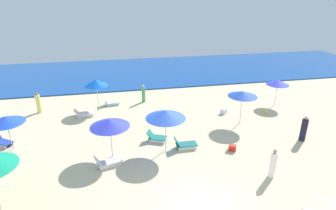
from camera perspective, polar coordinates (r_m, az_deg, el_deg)
ground_plane at (r=13.21m, az=6.71°, el=-20.94°), size 60.00×60.00×0.00m
ocean at (r=33.70m, az=-5.35°, el=6.98°), size 60.00×13.46×0.12m
umbrella_1 at (r=20.11m, az=15.29°, el=2.25°), size 2.09×2.09×2.54m
umbrella_2 at (r=22.53m, az=-14.73°, el=4.50°), size 1.84×1.84×2.61m
lounge_chair_2_0 at (r=22.35m, az=-17.17°, el=-1.69°), size 1.51×0.76×0.66m
lounge_chair_2_1 at (r=24.05m, az=-11.76°, el=0.61°), size 1.36×0.81×0.72m
umbrella_3 at (r=24.72m, az=21.88°, el=4.40°), size 1.89×1.89×2.24m
umbrella_4 at (r=18.84m, az=-30.67°, el=-2.63°), size 2.11×2.11×2.27m
lounge_chair_4_0 at (r=20.43m, az=-31.21°, el=-6.55°), size 1.38×1.19×0.66m
umbrella_5 at (r=15.93m, az=-0.50°, el=-1.94°), size 2.37×2.37×2.70m
lounge_chair_5_0 at (r=18.00m, az=-2.44°, el=-6.72°), size 1.41×1.08×0.67m
lounge_chair_5_1 at (r=17.22m, az=3.49°, el=-8.16°), size 1.41×0.65×0.75m
umbrella_6 at (r=15.81m, az=-12.05°, el=-3.66°), size 2.27×2.27×2.44m
lounge_chair_6_0 at (r=15.93m, az=-12.47°, el=-11.57°), size 1.56×0.91×0.76m
beachgoer_0 at (r=19.87m, az=26.40°, el=-4.57°), size 0.55×0.55×1.72m
beachgoer_1 at (r=15.52m, az=20.99°, el=-11.43°), size 0.45×0.45×1.66m
beachgoer_2 at (r=24.13m, az=-5.13°, el=2.30°), size 0.37×0.37×1.57m
beachgoer_3 at (r=24.22m, az=-25.34°, el=0.33°), size 0.51×0.51×1.70m
cooler_box_0 at (r=22.37m, az=11.49°, el=-1.25°), size 0.58×0.56×0.40m
beach_ball_1 at (r=23.29m, az=19.71°, el=-1.34°), size 0.29×0.29×0.29m
cooler_box_2 at (r=17.46m, az=13.23°, el=-8.68°), size 0.55×0.49×0.36m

